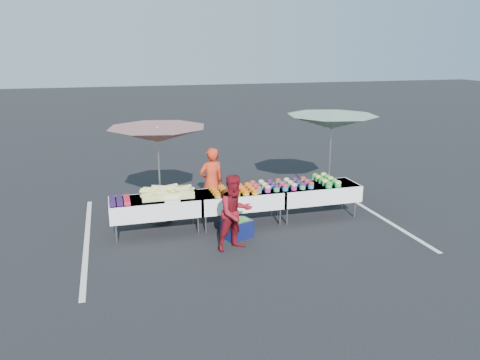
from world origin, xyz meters
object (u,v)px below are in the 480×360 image
object	(u,v)px
customer	(235,213)
umbrella_left	(157,135)
vendor	(212,182)
storage_bin	(237,228)
table_center	(240,199)
umbrella_right	(332,123)
table_right	(317,192)
table_left	(156,206)

from	to	relation	value
customer	umbrella_left	world-z (taller)	umbrella_left
vendor	storage_bin	bearing A→B (deg)	87.06
table_center	customer	size ratio (longest dim) A/B	1.27
vendor	umbrella_right	xyz separation A→B (m)	(2.96, 0.09, 1.21)
storage_bin	table_center	bearing A→B (deg)	49.80
table_center	table_right	world-z (taller)	same
table_right	table_center	bearing A→B (deg)	180.00
vendor	customer	world-z (taller)	vendor
table_right	umbrella_right	world-z (taller)	umbrella_right
table_right	umbrella_right	xyz separation A→B (m)	(0.69, 0.80, 1.42)
table_right	customer	distance (m)	2.56
table_right	umbrella_right	distance (m)	1.77
umbrella_right	umbrella_left	bearing A→B (deg)	-176.97
table_center	storage_bin	world-z (taller)	table_center
table_left	customer	xyz separation A→B (m)	(1.36, -1.22, 0.15)
table_center	vendor	xyz separation A→B (m)	(-0.46, 0.71, 0.21)
table_right	customer	world-z (taller)	customer
umbrella_left	table_center	bearing A→B (deg)	-19.57
table_right	umbrella_right	size ratio (longest dim) A/B	0.73
customer	table_left	bearing A→B (deg)	122.50
umbrella_right	vendor	bearing A→B (deg)	-178.25
table_left	table_right	bearing A→B (deg)	0.00
vendor	umbrella_left	bearing A→B (deg)	-5.17
table_right	umbrella_right	bearing A→B (deg)	49.19
table_left	storage_bin	size ratio (longest dim) A/B	2.78
umbrella_left	storage_bin	xyz separation A→B (m)	(1.38, -1.27, -1.75)
table_center	vendor	size ratio (longest dim) A/B	1.17
umbrella_left	umbrella_right	xyz separation A→B (m)	(4.13, 0.22, 0.06)
table_center	storage_bin	size ratio (longest dim) A/B	2.78
table_center	umbrella_left	distance (m)	2.20
table_center	umbrella_right	xyz separation A→B (m)	(2.49, 0.80, 1.42)
table_center	umbrella_left	size ratio (longest dim) A/B	0.76
vendor	customer	distance (m)	1.93
table_center	umbrella_right	distance (m)	2.98
table_right	umbrella_left	xyz separation A→B (m)	(-3.44, 0.58, 1.36)
customer	vendor	bearing A→B (deg)	75.16
table_left	table_right	distance (m)	3.60
table_left	umbrella_left	xyz separation A→B (m)	(0.16, 0.58, 1.36)
customer	umbrella_right	xyz separation A→B (m)	(2.94, 2.02, 1.27)
umbrella_right	storage_bin	xyz separation A→B (m)	(-2.75, -1.49, -1.81)
customer	umbrella_right	bearing A→B (deg)	19.17
table_left	vendor	distance (m)	1.53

